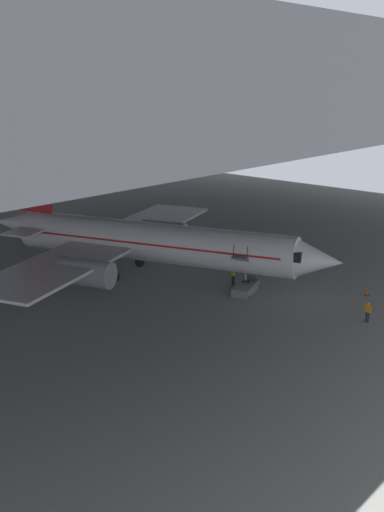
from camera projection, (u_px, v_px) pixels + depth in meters
ground_plane at (160, 277)px, 57.07m from camera, size 110.00×110.00×0.00m
hangar_structure at (60, 79)px, 60.78m from camera, size 121.00×99.00×18.54m
airplane_main at (146, 242)px, 56.20m from camera, size 34.54×34.80×11.25m
boarding_stairs at (246, 284)px, 52.78m from camera, size 4.38×2.69×4.61m
crew_worker_near_nose at (368, 311)px, 46.16m from camera, size 0.24×0.55×1.63m
crew_worker_by_stairs at (233, 275)px, 54.62m from camera, size 0.31×0.53×1.66m
traffic_cone_orange at (367, 292)px, 52.16m from camera, size 0.36×0.36×0.60m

